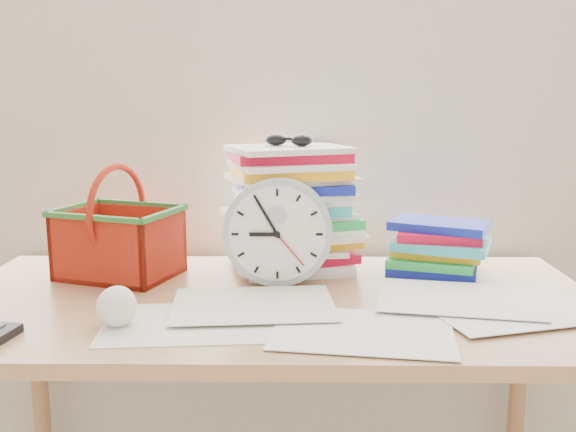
{
  "coord_description": "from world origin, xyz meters",
  "views": [
    {
      "loc": [
        0.05,
        0.28,
        1.18
      ],
      "look_at": [
        0.03,
        1.6,
        0.93
      ],
      "focal_mm": 40.0,
      "sensor_mm": 36.0,
      "label": 1
    }
  ],
  "objects_px": {
    "clock": "(278,231)",
    "book_stack": "(437,247)",
    "desk": "(274,330)",
    "basket": "(118,222)",
    "paper_stack": "(294,209)"
  },
  "relations": [
    {
      "from": "paper_stack",
      "to": "clock",
      "type": "distance_m",
      "value": 0.14
    },
    {
      "from": "desk",
      "to": "basket",
      "type": "bearing_deg",
      "value": 156.68
    },
    {
      "from": "desk",
      "to": "paper_stack",
      "type": "xyz_separation_m",
      "value": [
        0.04,
        0.23,
        0.23
      ]
    },
    {
      "from": "desk",
      "to": "basket",
      "type": "xyz_separation_m",
      "value": [
        -0.37,
        0.16,
        0.21
      ]
    },
    {
      "from": "basket",
      "to": "paper_stack",
      "type": "bearing_deg",
      "value": 28.55
    },
    {
      "from": "clock",
      "to": "basket",
      "type": "relative_size",
      "value": 0.94
    },
    {
      "from": "book_stack",
      "to": "paper_stack",
      "type": "bearing_deg",
      "value": 175.25
    },
    {
      "from": "paper_stack",
      "to": "clock",
      "type": "xyz_separation_m",
      "value": [
        -0.04,
        -0.13,
        -0.03
      ]
    },
    {
      "from": "clock",
      "to": "book_stack",
      "type": "distance_m",
      "value": 0.4
    },
    {
      "from": "clock",
      "to": "book_stack",
      "type": "relative_size",
      "value": 0.99
    },
    {
      "from": "desk",
      "to": "basket",
      "type": "height_order",
      "value": "basket"
    },
    {
      "from": "paper_stack",
      "to": "book_stack",
      "type": "height_order",
      "value": "paper_stack"
    },
    {
      "from": "paper_stack",
      "to": "basket",
      "type": "bearing_deg",
      "value": -170.51
    },
    {
      "from": "paper_stack",
      "to": "basket",
      "type": "height_order",
      "value": "paper_stack"
    },
    {
      "from": "basket",
      "to": "desk",
      "type": "bearing_deg",
      "value": -4.27
    }
  ]
}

